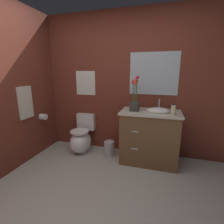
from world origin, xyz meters
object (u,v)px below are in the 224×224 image
toilet (82,139)px  wall_poster (86,83)px  vanity_cabinet (149,136)px  soap_bottle (173,110)px  toilet_paper_roll (43,117)px  flower_vase (135,100)px  hanging_towel (25,103)px  trash_bin (109,148)px  wall_mirror (154,74)px

toilet → wall_poster: wall_poster is taller
toilet → vanity_cabinet: (1.25, -0.03, 0.20)m
soap_bottle → toilet_paper_roll: 2.24m
vanity_cabinet → toilet_paper_roll: 1.93m
vanity_cabinet → flower_vase: bearing=-173.4°
wall_poster → hanging_towel: 1.09m
trash_bin → wall_mirror: 1.51m
trash_bin → wall_poster: size_ratio=0.61×
wall_mirror → hanging_towel: 2.16m
wall_poster → toilet: bearing=-90.0°
toilet → vanity_cabinet: bearing=-1.2°
flower_vase → wall_mirror: wall_mirror is taller
soap_bottle → hanging_towel: (-2.28, -0.35, 0.05)m
hanging_towel → soap_bottle: bearing=8.7°
toilet → toilet_paper_roll: (-0.65, -0.20, 0.44)m
soap_bottle → wall_poster: wall_poster is taller
flower_vase → wall_mirror: bearing=51.7°
trash_bin → flower_vase: bearing=-4.1°
flower_vase → trash_bin: (-0.44, 0.03, -0.90)m
wall_mirror → toilet_paper_roll: size_ratio=7.27×
vanity_cabinet → wall_poster: size_ratio=2.35×
vanity_cabinet → flower_vase: size_ratio=1.89×
toilet → vanity_cabinet: vanity_cabinet is taller
soap_bottle → trash_bin: (-1.02, 0.14, -0.81)m
toilet → hanging_towel: hanging_towel is taller
trash_bin → hanging_towel: hanging_towel is taller
flower_vase → wall_poster: size_ratio=1.24×
trash_bin → toilet_paper_roll: size_ratio=2.47×
vanity_cabinet → hanging_towel: (-1.96, -0.49, 0.55)m
flower_vase → soap_bottle: (0.58, -0.11, -0.09)m
flower_vase → hanging_towel: bearing=-164.9°
vanity_cabinet → hanging_towel: size_ratio=2.02×
soap_bottle → wall_poster: size_ratio=0.38×
toilet → toilet_paper_roll: bearing=-163.2°
vanity_cabinet → trash_bin: size_ratio=3.86×
wall_poster → hanging_towel: bearing=-132.1°
vanity_cabinet → toilet_paper_roll: size_ratio=9.54×
vanity_cabinet → wall_mirror: bearing=90.5°
toilet_paper_roll → trash_bin: bearing=8.1°
flower_vase → wall_poster: wall_poster is taller
flower_vase → wall_mirror: size_ratio=0.69×
vanity_cabinet → toilet_paper_roll: bearing=-174.9°
vanity_cabinet → wall_mirror: size_ratio=1.31×
toilet → trash_bin: size_ratio=2.54×
vanity_cabinet → hanging_towel: 2.09m
wall_mirror → hanging_towel: wall_mirror is taller
hanging_towel → flower_vase: bearing=15.1°
soap_bottle → hanging_towel: bearing=-171.3°
wall_mirror → toilet_paper_roll: wall_mirror is taller
soap_bottle → trash_bin: 1.31m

